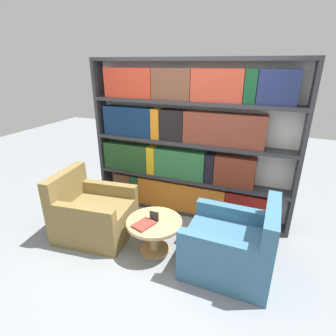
% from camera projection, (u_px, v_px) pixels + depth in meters
% --- Properties ---
extents(ground_plane, '(14.00, 14.00, 0.00)m').
position_uv_depth(ground_plane, '(153.00, 267.00, 3.08)').
color(ground_plane, gray).
extents(bookshelf, '(2.99, 0.30, 2.30)m').
position_uv_depth(bookshelf, '(186.00, 144.00, 3.84)').
color(bookshelf, silver).
rests_on(bookshelf, ground_plane).
extents(armchair_left, '(1.03, 0.91, 0.90)m').
position_uv_depth(armchair_left, '(93.00, 214.00, 3.58)').
color(armchair_left, olive).
rests_on(armchair_left, ground_plane).
extents(armchair_right, '(0.96, 0.83, 0.90)m').
position_uv_depth(armchair_right, '(232.00, 247.00, 2.94)').
color(armchair_right, '#386684').
rests_on(armchair_right, ground_plane).
extents(coffee_table, '(0.68, 0.68, 0.44)m').
position_uv_depth(coffee_table, '(154.00, 230.00, 3.23)').
color(coffee_table, tan).
rests_on(coffee_table, ground_plane).
extents(table_sign, '(0.12, 0.06, 0.13)m').
position_uv_depth(table_sign, '(154.00, 217.00, 3.16)').
color(table_sign, black).
rests_on(table_sign, coffee_table).
extents(stray_book, '(0.26, 0.30, 0.02)m').
position_uv_depth(stray_book, '(144.00, 224.00, 3.09)').
color(stray_book, brown).
rests_on(stray_book, coffee_table).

